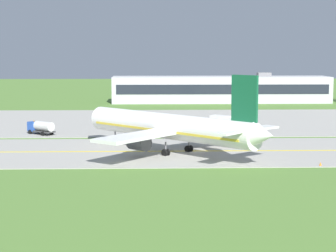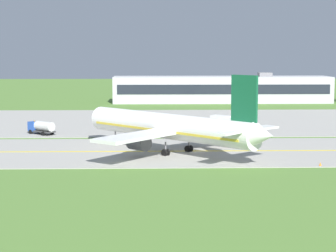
{
  "view_description": "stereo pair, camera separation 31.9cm",
  "coord_description": "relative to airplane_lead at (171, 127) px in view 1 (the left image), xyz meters",
  "views": [
    {
      "loc": [
        -7.22,
        -97.14,
        16.17
      ],
      "look_at": [
        -4.09,
        1.2,
        4.0
      ],
      "focal_mm": 65.95,
      "sensor_mm": 36.0,
      "label": 1
    },
    {
      "loc": [
        -6.9,
        -97.15,
        16.17
      ],
      "look_at": [
        -4.09,
        1.2,
        4.0
      ],
      "focal_mm": 65.95,
      "sensor_mm": 36.0,
      "label": 2
    }
  ],
  "objects": [
    {
      "name": "airplane_lead",
      "position": [
        0.0,
        0.0,
        0.0
      ],
      "size": [
        30.63,
        31.8,
        12.7
      ],
      "color": "white",
      "rests_on": "ground"
    },
    {
      "name": "taxiway_centreline",
      "position": [
        3.75,
        1.16,
        -4.03
      ],
      "size": [
        220.0,
        0.6,
        0.01
      ],
      "primitive_type": "cube",
      "color": "yellow",
      "rests_on": "taxiway_strip"
    },
    {
      "name": "terminal_building",
      "position": [
        18.95,
        93.84,
        -0.11
      ],
      "size": [
        66.71,
        12.01,
        9.21
      ],
      "color": "#B2B2B7",
      "rests_on": "ground"
    },
    {
      "name": "apron_pad",
      "position": [
        13.75,
        43.16,
        -4.08
      ],
      "size": [
        140.0,
        52.0,
        0.1
      ],
      "primitive_type": "cube",
      "color": "#9E9B93",
      "rests_on": "ground"
    },
    {
      "name": "taxiway_strip",
      "position": [
        3.75,
        1.16,
        -4.08
      ],
      "size": [
        240.0,
        28.0,
        0.1
      ],
      "primitive_type": "cube",
      "color": "#9E9B93",
      "rests_on": "ground"
    },
    {
      "name": "ground_plane",
      "position": [
        3.75,
        1.16,
        -4.13
      ],
      "size": [
        500.0,
        500.0,
        0.0
      ],
      "primitive_type": "plane",
      "color": "#517A33"
    },
    {
      "name": "service_truck_baggage",
      "position": [
        -24.04,
        21.68,
        -2.6
      ],
      "size": [
        5.86,
        5.5,
        2.65
      ],
      "color": "#264CA5",
      "rests_on": "ground"
    },
    {
      "name": "traffic_cone_near_edge",
      "position": [
        20.55,
        -11.91,
        -3.83
      ],
      "size": [
        0.44,
        0.44,
        0.6
      ],
      "primitive_type": "cone",
      "color": "orange",
      "rests_on": "ground"
    },
    {
      "name": "service_truck_fuel",
      "position": [
        12.16,
        30.57,
        -2.6
      ],
      "size": [
        5.82,
        5.55,
        2.6
      ],
      "color": "silver",
      "rests_on": "ground"
    }
  ]
}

